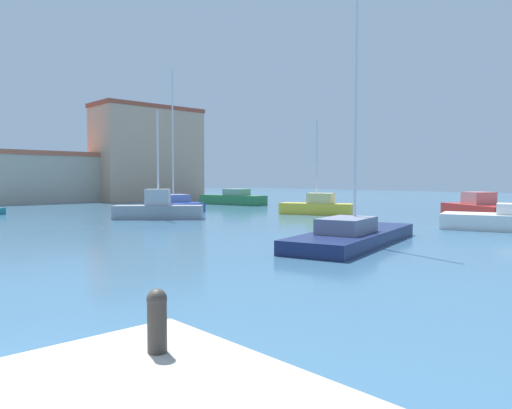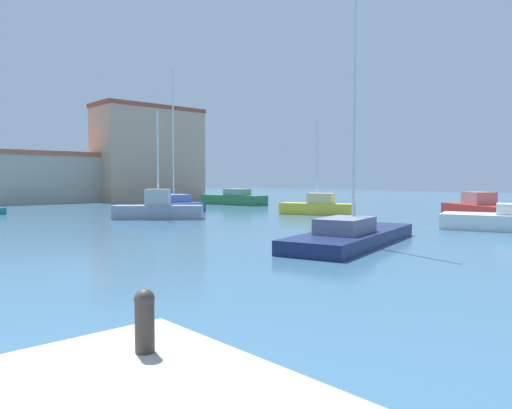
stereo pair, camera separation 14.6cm
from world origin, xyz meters
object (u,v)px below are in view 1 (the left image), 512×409
at_px(sailboat_grey_behind_lamppost, 158,209).
at_px(sailboat_navy_far_right, 353,234).
at_px(mooring_bollard, 157,318).
at_px(motorboat_red_distant_north, 479,210).
at_px(sailboat_yellow_inner_mooring, 317,206).
at_px(motorboat_green_far_left, 233,199).
at_px(sailboat_blue_mid_harbor, 174,204).

bearing_deg(sailboat_grey_behind_lamppost, sailboat_navy_far_right, -92.85).
height_order(mooring_bollard, motorboat_red_distant_north, motorboat_red_distant_north).
relative_size(sailboat_yellow_inner_mooring, motorboat_green_far_left, 0.92).
bearing_deg(mooring_bollard, motorboat_red_distant_north, 17.02).
bearing_deg(motorboat_green_far_left, sailboat_blue_mid_harbor, -163.47).
xyz_separation_m(sailboat_navy_far_right, sailboat_blue_mid_harbor, (6.94, 23.80, 0.10)).
height_order(sailboat_grey_behind_lamppost, sailboat_blue_mid_harbor, sailboat_blue_mid_harbor).
bearing_deg(mooring_bollard, sailboat_yellow_inner_mooring, 37.02).
bearing_deg(sailboat_navy_far_right, sailboat_blue_mid_harbor, 73.75).
xyz_separation_m(mooring_bollard, motorboat_green_far_left, (29.77, 34.05, -0.69)).
bearing_deg(motorboat_green_far_left, motorboat_red_distant_north, -88.98).
height_order(sailboat_yellow_inner_mooring, motorboat_green_far_left, sailboat_yellow_inner_mooring).
bearing_deg(sailboat_navy_far_right, sailboat_grey_behind_lamppost, 87.15).
relative_size(mooring_bollard, motorboat_green_far_left, 0.08).
bearing_deg(motorboat_red_distant_north, sailboat_blue_mid_harbor, 113.13).
distance_m(sailboat_blue_mid_harbor, motorboat_red_distant_north, 24.07).
distance_m(sailboat_yellow_inner_mooring, motorboat_green_far_left, 15.50).
xyz_separation_m(sailboat_yellow_inner_mooring, sailboat_blue_mid_harbor, (-4.67, 12.20, -0.10)).
bearing_deg(sailboat_blue_mid_harbor, mooring_bollard, -123.48).
xyz_separation_m(motorboat_green_far_left, motorboat_red_distant_north, (0.44, -24.81, 0.01)).
height_order(sailboat_grey_behind_lamppost, sailboat_navy_far_right, sailboat_navy_far_right).
bearing_deg(motorboat_red_distant_north, sailboat_yellow_inner_mooring, 115.72).
height_order(mooring_bollard, motorboat_green_far_left, motorboat_green_far_left).
xyz_separation_m(mooring_bollard, sailboat_navy_far_right, (13.81, 7.58, -0.88)).
bearing_deg(motorboat_green_far_left, sailboat_navy_far_right, -121.07).
bearing_deg(sailboat_grey_behind_lamppost, motorboat_red_distant_north, -43.19).
bearing_deg(sailboat_blue_mid_harbor, sailboat_navy_far_right, -106.25).
height_order(sailboat_yellow_inner_mooring, sailboat_navy_far_right, sailboat_navy_far_right).
distance_m(sailboat_yellow_inner_mooring, sailboat_blue_mid_harbor, 13.07).
bearing_deg(sailboat_yellow_inner_mooring, sailboat_blue_mid_harbor, 110.96).
relative_size(sailboat_navy_far_right, motorboat_red_distant_north, 1.78).
relative_size(sailboat_navy_far_right, motorboat_green_far_left, 1.44).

